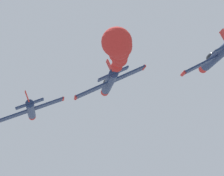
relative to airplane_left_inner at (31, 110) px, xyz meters
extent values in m
cylinder|color=navy|center=(0.01, -0.18, -0.03)|extent=(1.42, 9.00, 1.42)
cone|color=red|center=(0.01, 4.92, -0.03)|extent=(1.35, 1.20, 1.35)
cube|color=navy|center=(0.05, -0.58, -0.12)|extent=(8.66, 1.90, 3.45)
cylinder|color=red|center=(4.34, -0.58, 1.52)|extent=(0.46, 1.40, 0.46)
cube|color=navy|center=(-0.01, -4.18, 0.02)|extent=(3.61, 1.20, 1.52)
cube|color=red|center=(-0.33, -4.28, 0.87)|extent=(0.70, 1.10, 1.54)
ellipsoid|color=black|center=(-0.17, 1.62, 0.43)|extent=(1.00, 2.20, 0.94)
cylinder|color=navy|center=(9.78, -9.73, 1.84)|extent=(1.47, 9.00, 1.47)
cone|color=red|center=(9.78, -4.63, 1.84)|extent=(1.39, 1.20, 1.39)
cube|color=navy|center=(9.82, -10.13, 1.75)|extent=(8.37, 1.90, 4.14)
cylinder|color=red|center=(5.67, -10.13, -0.24)|extent=(0.48, 1.40, 0.48)
cylinder|color=red|center=(13.97, -10.13, 3.74)|extent=(0.48, 1.40, 0.48)
cube|color=navy|center=(9.75, -13.73, 1.89)|extent=(3.50, 1.20, 1.80)
cube|color=red|center=(9.36, -13.83, 2.71)|extent=(0.82, 1.10, 1.50)
ellipsoid|color=black|center=(9.56, -7.93, 2.29)|extent=(1.02, 2.20, 0.98)
sphere|color=red|center=(9.70, -16.40, 1.96)|extent=(0.97, 0.97, 0.97)
sphere|color=red|center=(9.63, -18.07, 1.61)|extent=(1.25, 1.25, 1.25)
sphere|color=red|center=(9.57, -19.74, 1.85)|extent=(1.21, 1.21, 1.21)
sphere|color=red|center=(9.50, -21.41, 1.45)|extent=(1.61, 1.61, 1.61)
sphere|color=red|center=(9.27, -23.08, 1.35)|extent=(1.66, 1.66, 1.66)
sphere|color=red|center=(8.99, -24.75, 1.07)|extent=(1.94, 1.94, 1.94)
sphere|color=red|center=(8.82, -26.42, 1.05)|extent=(2.17, 2.17, 2.17)
sphere|color=red|center=(8.56, -28.09, 0.71)|extent=(2.36, 2.36, 2.36)
sphere|color=red|center=(8.15, -29.76, 0.53)|extent=(2.61, 2.61, 2.61)
cylinder|color=navy|center=(21.05, -17.08, 3.43)|extent=(1.49, 9.00, 1.49)
cone|color=red|center=(21.05, -11.98, 3.43)|extent=(1.41, 1.20, 1.41)
cube|color=navy|center=(21.10, -17.48, 3.35)|extent=(8.23, 1.90, 4.44)
cylinder|color=red|center=(17.02, -17.48, 1.21)|extent=(0.49, 1.40, 0.49)
ellipsoid|color=black|center=(20.82, -15.28, 3.87)|extent=(1.03, 2.20, 0.99)
camera|label=1|loc=(2.94, -71.10, -12.88)|focal=83.58mm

